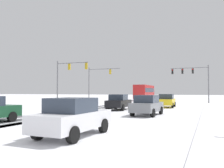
{
  "coord_description": "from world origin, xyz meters",
  "views": [
    {
      "loc": [
        10.37,
        -6.66,
        1.87
      ],
      "look_at": [
        0.0,
        18.59,
        2.8
      ],
      "focal_mm": 37.65,
      "sensor_mm": 36.0,
      "label": 1
    }
  ],
  "objects_px": {
    "traffic_signal_far_left": "(97,78)",
    "traffic_signal_near_left": "(68,73)",
    "car_grey_third": "(147,105)",
    "car_white_fifth": "(73,117)",
    "bus_oncoming": "(144,91)",
    "car_black_second": "(119,102)",
    "traffic_signal_far_right": "(193,75)",
    "car_yellow_cab_lead": "(167,101)"
  },
  "relations": [
    {
      "from": "traffic_signal_far_left",
      "to": "traffic_signal_near_left",
      "type": "distance_m",
      "value": 9.96
    },
    {
      "from": "traffic_signal_far_left",
      "to": "car_grey_third",
      "type": "height_order",
      "value": "traffic_signal_far_left"
    },
    {
      "from": "traffic_signal_far_left",
      "to": "car_white_fifth",
      "type": "relative_size",
      "value": 1.57
    },
    {
      "from": "traffic_signal_near_left",
      "to": "bus_oncoming",
      "type": "xyz_separation_m",
      "value": [
        5.75,
        22.42,
        -2.61
      ]
    },
    {
      "from": "car_black_second",
      "to": "car_grey_third",
      "type": "xyz_separation_m",
      "value": [
        4.15,
        -4.57,
        0.0
      ]
    },
    {
      "from": "traffic_signal_far_right",
      "to": "car_white_fifth",
      "type": "relative_size",
      "value": 1.57
    },
    {
      "from": "traffic_signal_near_left",
      "to": "car_black_second",
      "type": "xyz_separation_m",
      "value": [
        10.34,
        -6.16,
        -3.79
      ]
    },
    {
      "from": "traffic_signal_near_left",
      "to": "car_grey_third",
      "type": "bearing_deg",
      "value": -36.51
    },
    {
      "from": "car_yellow_cab_lead",
      "to": "car_grey_third",
      "type": "distance_m",
      "value": 10.49
    },
    {
      "from": "traffic_signal_near_left",
      "to": "car_yellow_cab_lead",
      "type": "bearing_deg",
      "value": -0.96
    },
    {
      "from": "traffic_signal_near_left",
      "to": "car_yellow_cab_lead",
      "type": "distance_m",
      "value": 14.84
    },
    {
      "from": "car_yellow_cab_lead",
      "to": "car_white_fifth",
      "type": "xyz_separation_m",
      "value": [
        -0.63,
        -20.41,
        0.0
      ]
    },
    {
      "from": "car_grey_third",
      "to": "traffic_signal_far_right",
      "type": "bearing_deg",
      "value": 85.18
    },
    {
      "from": "car_grey_third",
      "to": "car_white_fifth",
      "type": "relative_size",
      "value": 1.01
    },
    {
      "from": "traffic_signal_far_right",
      "to": "car_grey_third",
      "type": "bearing_deg",
      "value": -94.82
    },
    {
      "from": "traffic_signal_near_left",
      "to": "car_black_second",
      "type": "distance_m",
      "value": 12.62
    },
    {
      "from": "car_yellow_cab_lead",
      "to": "car_black_second",
      "type": "bearing_deg",
      "value": -124.13
    },
    {
      "from": "bus_oncoming",
      "to": "traffic_signal_near_left",
      "type": "bearing_deg",
      "value": -104.39
    },
    {
      "from": "traffic_signal_near_left",
      "to": "bus_oncoming",
      "type": "relative_size",
      "value": 0.59
    },
    {
      "from": "traffic_signal_far_right",
      "to": "car_black_second",
      "type": "relative_size",
      "value": 1.55
    },
    {
      "from": "car_black_second",
      "to": "car_grey_third",
      "type": "relative_size",
      "value": 1.0
    },
    {
      "from": "traffic_signal_near_left",
      "to": "traffic_signal_far_left",
      "type": "bearing_deg",
      "value": 90.05
    },
    {
      "from": "car_yellow_cab_lead",
      "to": "bus_oncoming",
      "type": "bearing_deg",
      "value": 110.78
    },
    {
      "from": "traffic_signal_near_left",
      "to": "car_white_fifth",
      "type": "xyz_separation_m",
      "value": [
        13.72,
        -20.65,
        -3.79
      ]
    },
    {
      "from": "car_yellow_cab_lead",
      "to": "car_grey_third",
      "type": "bearing_deg",
      "value": -89.24
    },
    {
      "from": "traffic_signal_near_left",
      "to": "car_black_second",
      "type": "relative_size",
      "value": 1.55
    },
    {
      "from": "traffic_signal_near_left",
      "to": "car_yellow_cab_lead",
      "type": "xyz_separation_m",
      "value": [
        14.35,
        -0.24,
        -3.79
      ]
    },
    {
      "from": "traffic_signal_far_left",
      "to": "car_white_fifth",
      "type": "distance_m",
      "value": 33.74
    },
    {
      "from": "traffic_signal_near_left",
      "to": "traffic_signal_far_right",
      "type": "distance_m",
      "value": 21.67
    },
    {
      "from": "traffic_signal_far_right",
      "to": "car_grey_third",
      "type": "relative_size",
      "value": 1.56
    },
    {
      "from": "car_yellow_cab_lead",
      "to": "car_black_second",
      "type": "distance_m",
      "value": 7.15
    },
    {
      "from": "bus_oncoming",
      "to": "traffic_signal_far_left",
      "type": "bearing_deg",
      "value": -114.81
    },
    {
      "from": "traffic_signal_near_left",
      "to": "car_black_second",
      "type": "height_order",
      "value": "traffic_signal_near_left"
    },
    {
      "from": "car_yellow_cab_lead",
      "to": "traffic_signal_far_left",
      "type": "bearing_deg",
      "value": 144.62
    },
    {
      "from": "traffic_signal_near_left",
      "to": "car_white_fifth",
      "type": "height_order",
      "value": "traffic_signal_near_left"
    },
    {
      "from": "car_black_second",
      "to": "bus_oncoming",
      "type": "relative_size",
      "value": 0.38
    },
    {
      "from": "car_yellow_cab_lead",
      "to": "bus_oncoming",
      "type": "distance_m",
      "value": 24.26
    },
    {
      "from": "car_yellow_cab_lead",
      "to": "car_white_fifth",
      "type": "bearing_deg",
      "value": -91.77
    },
    {
      "from": "traffic_signal_far_right",
      "to": "car_white_fifth",
      "type": "distance_m",
      "value": 34.96
    },
    {
      "from": "car_yellow_cab_lead",
      "to": "car_grey_third",
      "type": "relative_size",
      "value": 1.0
    },
    {
      "from": "car_grey_third",
      "to": "car_black_second",
      "type": "bearing_deg",
      "value": 132.3
    },
    {
      "from": "traffic_signal_near_left",
      "to": "bus_oncoming",
      "type": "height_order",
      "value": "traffic_signal_near_left"
    }
  ]
}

